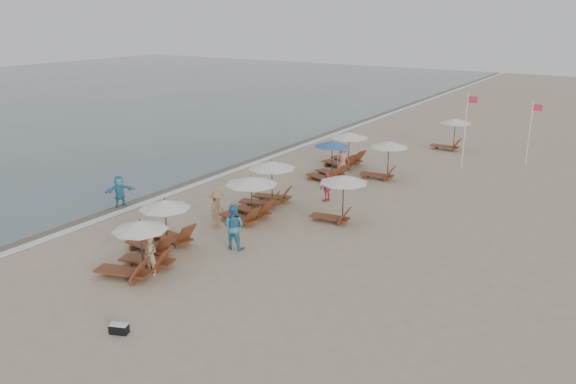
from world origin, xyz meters
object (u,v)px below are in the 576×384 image
Objects in this scene: lounger_station_1 at (161,227)px; lounger_station_5 at (345,149)px; inland_station_1 at (384,156)px; beachgoer_far_a at (327,187)px; lounger_station_4 at (328,161)px; beachgoer_far_b at (343,159)px; waterline_walker at (120,191)px; lounger_station_3 at (268,182)px; lounger_station_2 at (248,197)px; inland_station_0 at (339,192)px; beachgoer_mid_a at (234,226)px; inland_station_2 at (451,130)px; lounger_station_0 at (137,249)px; beachgoer_mid_b at (217,209)px; flag_pole_near at (466,127)px; beachgoer_near at (151,255)px; duffel_bag at (119,329)px.

lounger_station_5 is (0.29, 15.69, 0.13)m from lounger_station_1.
inland_station_1 is 5.43m from beachgoer_far_a.
lounger_station_4 is at bearing -134.84° from beachgoer_far_a.
beachgoer_far_b is 13.20m from waterline_walker.
lounger_station_3 is at bearing -29.25° from beachgoer_far_a.
beachgoer_far_b is (0.29, 7.44, -0.32)m from lounger_station_3.
inland_station_0 is (3.63, 2.03, 0.34)m from lounger_station_2.
beachgoer_mid_a is at bearing -113.00° from inland_station_0.
lounger_station_2 is 1.02× the size of inland_station_2.
lounger_station_2 is at bearing -100.36° from inland_station_2.
lounger_station_4 is 1.48× the size of beachgoer_far_b.
lounger_station_0 is 5.27m from beachgoer_mid_b.
inland_station_1 is at bearing -29.83° from beachgoer_mid_b.
lounger_station_2 is at bearing -34.89° from beachgoer_mid_b.
lounger_station_0 is at bearing -105.08° from flag_pole_near.
lounger_station_1 is at bearing 122.81° from beachgoer_near.
lounger_station_1 is at bearing 20.72° from beachgoer_mid_a.
lounger_station_3 is (0.56, 6.87, 0.23)m from lounger_station_1.
lounger_station_2 is at bearing -74.95° from beachgoer_mid_a.
inland_station_0 is at bearing 84.98° from duffel_bag.
lounger_station_1 is 0.94× the size of lounger_station_5.
beachgoer_mid_a is at bearing -103.44° from flag_pole_near.
beachgoer_near is 0.32× the size of flag_pole_near.
beachgoer_far_b is (0.84, 14.31, -0.09)m from lounger_station_1.
beachgoer_mid_a is (1.63, -10.89, -0.16)m from lounger_station_4.
lounger_station_1 is 2.95m from beachgoer_mid_a.
lounger_station_0 is 9.08m from lounger_station_3.
lounger_station_1 is at bearing -100.74° from inland_station_2.
beachgoer_mid_a reaches higher than beachgoer_near.
inland_station_2 is 22.12m from beachgoer_mid_a.
lounger_station_2 reaches higher than beachgoer_far_b.
flag_pole_near is (3.94, 10.12, 1.82)m from beachgoer_far_a.
beachgoer_far_a is at bearing 80.84° from lounger_station_0.
flag_pole_near is at bearing 70.71° from lounger_station_1.
beachgoer_near is at bearing 61.64° from beachgoer_mid_a.
lounger_station_5 is at bearing -152.02° from flag_pole_near.
inland_station_0 is 0.97× the size of inland_station_1.
lounger_station_1 is 4.31× the size of duffel_bag.
lounger_station_3 is at bearing 85.36° from lounger_station_1.
beachgoer_mid_b is 9.08m from duffel_bag.
waterline_walker is (-8.02, 1.17, -0.17)m from beachgoer_mid_a.
beachgoer_far_a is at bearing -103.48° from beachgoer_mid_a.
lounger_station_2 is 6.78m from waterline_walker.
waterline_walker is at bearing -35.99° from beachgoer_far_a.
waterline_walker is (-9.02, -11.55, -0.61)m from inland_station_1.
lounger_station_4 is 11.71m from inland_station_2.
lounger_station_2 is at bearing 104.42° from duffel_bag.
lounger_station_1 is at bearing -103.76° from inland_station_1.
inland_station_2 reaches higher than waterline_walker.
beachgoer_far_a is at bearing 68.34° from lounger_station_2.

